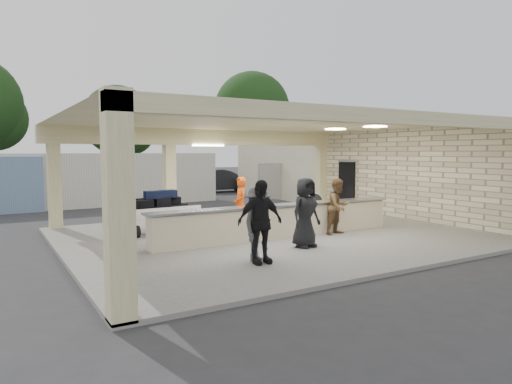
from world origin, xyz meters
TOP-DOWN VIEW (x-y plane):
  - ground at (0.00, 0.00)m, footprint 120.00×120.00m
  - pavilion at (0.21, 0.66)m, footprint 12.01×10.00m
  - baggage_counter at (0.00, -0.50)m, footprint 8.20×0.58m
  - luggage_cart at (-2.86, 2.16)m, footprint 2.35×1.56m
  - drum_fan at (3.86, 2.88)m, footprint 0.86×0.46m
  - baggage_handler at (-0.54, 0.96)m, footprint 0.46×0.69m
  - passenger_a at (1.81, -1.00)m, footprint 0.88×0.51m
  - passenger_b at (-2.19, -2.94)m, footprint 1.13×0.44m
  - passenger_c at (-2.12, -2.70)m, footprint 1.12×1.01m
  - passenger_d at (-0.23, -2.03)m, footprint 0.96×0.53m
  - car_white_a at (9.29, 12.30)m, footprint 5.28×3.49m
  - car_white_b at (10.52, 14.03)m, footprint 4.44×2.09m
  - car_dark at (6.04, 15.29)m, footprint 4.61×1.98m
  - container_white at (-2.68, 11.68)m, footprint 11.92×2.69m
  - fence at (11.00, 9.00)m, footprint 12.06×0.06m
  - tree_mid at (2.32, 26.16)m, footprint 6.00×5.60m
  - tree_right at (14.32, 25.16)m, footprint 7.20×7.00m
  - adjacent_building at (9.50, 10.00)m, footprint 6.00×8.00m

SIDE VIEW (x-z plane):
  - ground at x=0.00m, z-range 0.00..0.00m
  - baggage_counter at x=0.00m, z-range 0.10..1.08m
  - drum_fan at x=3.86m, z-range 0.13..1.05m
  - car_white_b at x=10.52m, z-range 0.00..1.35m
  - car_white_a at x=9.29m, z-range 0.00..1.38m
  - car_dark at x=6.04m, z-range 0.00..1.49m
  - luggage_cart at x=-2.86m, z-range 0.16..1.47m
  - passenger_a at x=1.81m, z-range 0.10..1.81m
  - passenger_c at x=-2.12m, z-range 0.10..1.84m
  - baggage_handler at x=-0.54m, z-range 0.10..1.84m
  - passenger_d at x=-0.23m, z-range 0.10..1.95m
  - passenger_b at x=-2.19m, z-range 0.10..2.01m
  - fence at x=11.00m, z-range 0.04..2.07m
  - container_white at x=-2.68m, z-range 0.00..2.57m
  - pavilion at x=0.21m, z-range -0.43..3.12m
  - adjacent_building at x=9.50m, z-range 0.00..3.20m
  - tree_mid at x=2.32m, z-range 0.96..8.96m
  - tree_right at x=14.32m, z-range 1.21..11.21m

